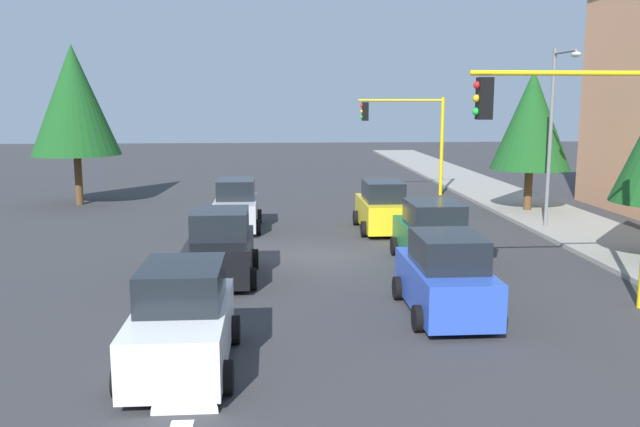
{
  "coord_description": "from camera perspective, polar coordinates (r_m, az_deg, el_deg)",
  "views": [
    {
      "loc": [
        21.35,
        -1.52,
        5.05
      ],
      "look_at": [
        -1.4,
        0.09,
        1.2
      ],
      "focal_mm": 37.68,
      "sensor_mm": 36.0,
      "label": 1
    }
  ],
  "objects": [
    {
      "name": "sidewalk_kerb",
      "position": [
        29.38,
        20.17,
        -0.76
      ],
      "size": [
        80.0,
        4.0,
        0.15
      ],
      "primitive_type": "cube",
      "color": "gray",
      "rests_on": "ground"
    },
    {
      "name": "tree_roadside_mid",
      "position": [
        31.54,
        17.54,
        7.57
      ],
      "size": [
        3.52,
        3.52,
        6.4
      ],
      "color": "brown",
      "rests_on": "ground"
    },
    {
      "name": "tree_opposite_side",
      "position": [
        34.67,
        -20.17,
        9.01
      ],
      "size": [
        4.21,
        4.21,
        7.7
      ],
      "color": "brown",
      "rests_on": "ground"
    },
    {
      "name": "car_silver",
      "position": [
        26.74,
        -7.13,
        0.57
      ],
      "size": [
        3.84,
        1.95,
        1.98
      ],
      "color": "#B2B5BA",
      "rests_on": "ground"
    },
    {
      "name": "car_yellow",
      "position": [
        26.3,
        5.3,
        0.46
      ],
      "size": [
        3.94,
        1.94,
        1.98
      ],
      "color": "yellow",
      "rests_on": "ground"
    },
    {
      "name": "traffic_signal_far_left",
      "position": [
        36.09,
        7.43,
        7.37
      ],
      "size": [
        0.36,
        4.59,
        5.2
      ],
      "color": "yellow",
      "rests_on": "ground"
    },
    {
      "name": "street_lamp_curbside",
      "position": [
        27.17,
        19.37,
        7.57
      ],
      "size": [
        2.15,
        0.28,
        7.0
      ],
      "color": "slate",
      "rests_on": "ground"
    },
    {
      "name": "car_white",
      "position": [
        13.19,
        -11.62,
        -8.98
      ],
      "size": [
        3.97,
        2.05,
        1.98
      ],
      "color": "white",
      "rests_on": "ground"
    },
    {
      "name": "traffic_signal_near_left",
      "position": [
        16.99,
        21.29,
        5.77
      ],
      "size": [
        0.36,
        4.59,
        5.82
      ],
      "color": "yellow",
      "rests_on": "ground"
    },
    {
      "name": "car_black",
      "position": [
        19.35,
        -8.45,
        -2.92
      ],
      "size": [
        3.75,
        2.09,
        1.98
      ],
      "color": "black",
      "rests_on": "ground"
    },
    {
      "name": "ground_plane",
      "position": [
        21.99,
        0.03,
        -3.69
      ],
      "size": [
        120.0,
        120.0,
        0.0
      ],
      "primitive_type": "plane",
      "color": "#353538"
    },
    {
      "name": "car_blue",
      "position": [
        16.26,
        10.6,
        -5.38
      ],
      "size": [
        3.92,
        2.0,
        1.98
      ],
      "color": "blue",
      "rests_on": "ground"
    },
    {
      "name": "car_green",
      "position": [
        21.18,
        9.51,
        -1.86
      ],
      "size": [
        3.89,
        2.11,
        1.98
      ],
      "color": "#1E7238",
      "rests_on": "ground"
    }
  ]
}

